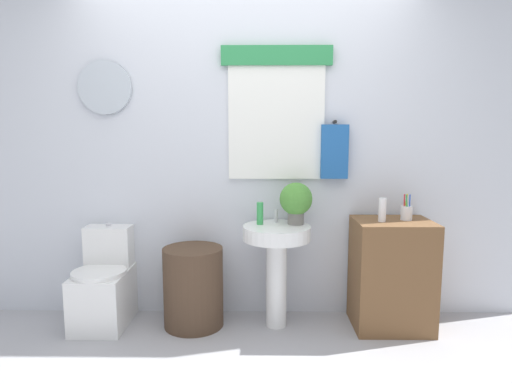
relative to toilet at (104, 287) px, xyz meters
name	(u,v)px	position (x,y,z in m)	size (l,w,h in m)	color
back_wall	(246,146)	(1.04, 0.27, 1.03)	(4.40, 0.18, 2.60)	silver
toilet	(104,287)	(0.00, 0.00, 0.00)	(0.38, 0.51, 0.73)	white
laundry_hamper	(193,287)	(0.66, -0.03, 0.01)	(0.43, 0.43, 0.58)	#4C3828
pedestal_sink	(277,252)	(1.27, -0.03, 0.28)	(0.49, 0.49, 0.75)	white
faucet	(276,216)	(1.27, 0.09, 0.52)	(0.03, 0.03, 0.10)	silver
wooden_cabinet	(391,274)	(2.10, -0.03, 0.11)	(0.54, 0.44, 0.79)	brown
soap_bottle	(260,213)	(1.15, 0.02, 0.55)	(0.05, 0.05, 0.16)	green
potted_plant	(296,200)	(1.41, 0.03, 0.64)	(0.24, 0.24, 0.30)	slate
lotion_bottle	(382,210)	(2.00, -0.07, 0.59)	(0.05, 0.05, 0.17)	white
toothbrush_cup	(406,212)	(2.19, -0.01, 0.56)	(0.08, 0.08, 0.19)	silver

